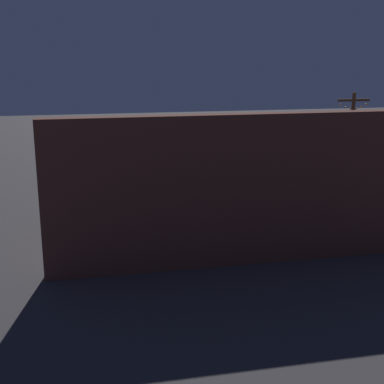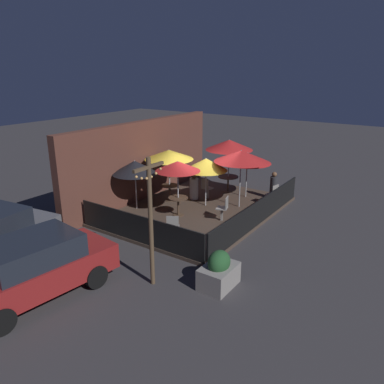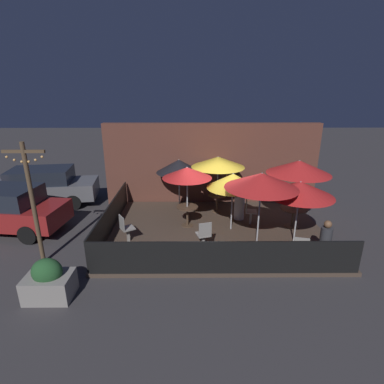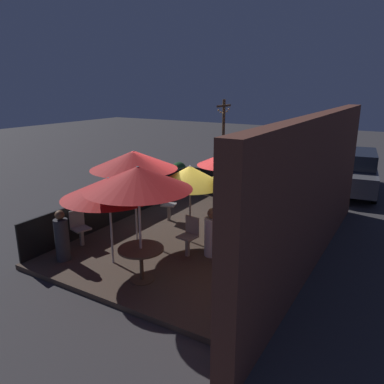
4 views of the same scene
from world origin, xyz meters
name	(u,v)px [view 2 (image 2 of 4)]	position (x,y,z in m)	size (l,w,h in m)	color
ground_plane	(199,212)	(0.00, 0.00, 0.00)	(60.00, 60.00, 0.00)	#383538
patio_deck	(199,210)	(0.00, 0.00, 0.06)	(7.44, 5.44, 0.12)	#47382D
building_wall	(143,161)	(0.00, 2.95, 1.75)	(9.04, 0.36, 3.50)	brown
fence_front	(260,212)	(0.00, -2.67, 0.59)	(7.24, 0.05, 0.95)	black
fence_side_left	(138,229)	(-3.68, 0.00, 0.59)	(0.05, 5.24, 0.95)	black
patio_umbrella_0	(169,155)	(0.16, 1.63, 2.17)	(2.07, 2.07, 2.25)	#B2B2B7
patio_umbrella_1	(229,145)	(2.76, 0.19, 2.32)	(2.15, 2.15, 2.44)	#B2B2B7
patio_umbrella_2	(178,166)	(-1.02, 0.31, 2.11)	(1.72, 1.72, 2.18)	#B2B2B7
patio_umbrella_3	(206,164)	(0.53, 0.02, 1.90)	(1.77, 1.77, 2.03)	#B2B2B7
patio_umbrella_4	(135,167)	(-1.36, 2.18, 1.87)	(1.85, 1.85, 2.02)	#B2B2B7
patio_umbrella_5	(247,158)	(2.47, -0.88, 1.91)	(2.09, 2.09, 2.02)	#B2B2B7
patio_umbrella_6	(241,156)	(1.18, -1.22, 2.28)	(2.19, 2.19, 2.39)	#B2B2B7
dining_table_0	(170,188)	(0.16, 1.63, 0.67)	(0.72, 0.72, 0.71)	#4C3828
dining_table_1	(228,179)	(2.76, 0.19, 0.69)	(0.95, 0.95, 0.72)	#4C3828
dining_table_2	(178,201)	(-1.02, 0.31, 0.70)	(0.76, 0.76, 0.74)	#4C3828
patio_chair_0	(273,194)	(2.14, -2.29, 0.61)	(0.49, 0.49, 0.91)	gray
patio_chair_1	(173,227)	(-2.98, -0.92, 0.63)	(0.55, 0.55, 0.94)	gray
patio_chair_2	(224,208)	(-0.50, -1.43, 0.65)	(0.50, 0.50, 0.95)	gray
patio_chair_3	(206,188)	(1.23, 0.42, 0.65)	(0.46, 0.46, 0.95)	gray
patron_0	(194,187)	(0.94, 0.89, 0.65)	(0.45, 0.45, 1.19)	silver
patron_1	(274,187)	(2.96, -1.98, 0.67)	(0.45, 0.45, 1.22)	#333338
planter_box	(219,272)	(-4.32, -3.47, 0.45)	(1.10, 0.77, 1.05)	gray
light_post	(150,216)	(-5.22, -1.92, 2.00)	(1.10, 0.12, 3.55)	brown
parked_car_0	(34,267)	(-7.35, 0.15, 0.84)	(4.18, 2.16, 1.62)	maroon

